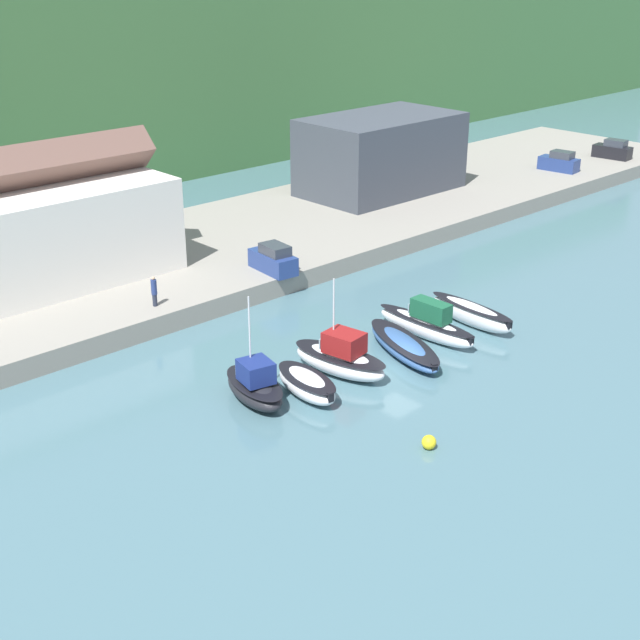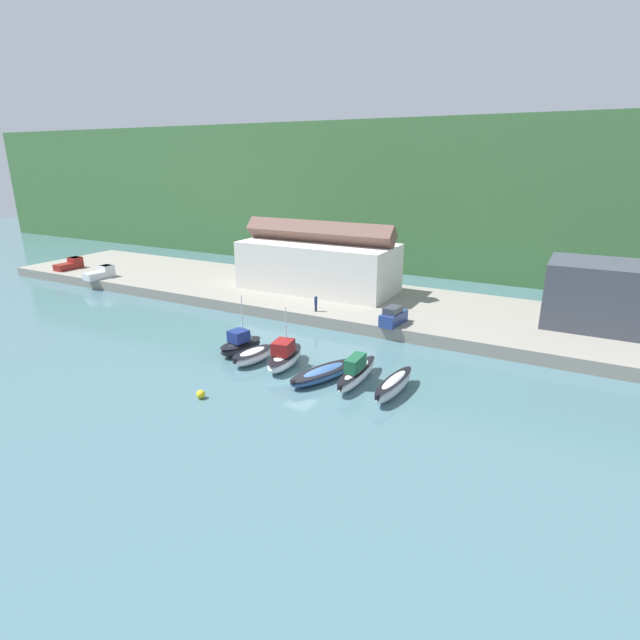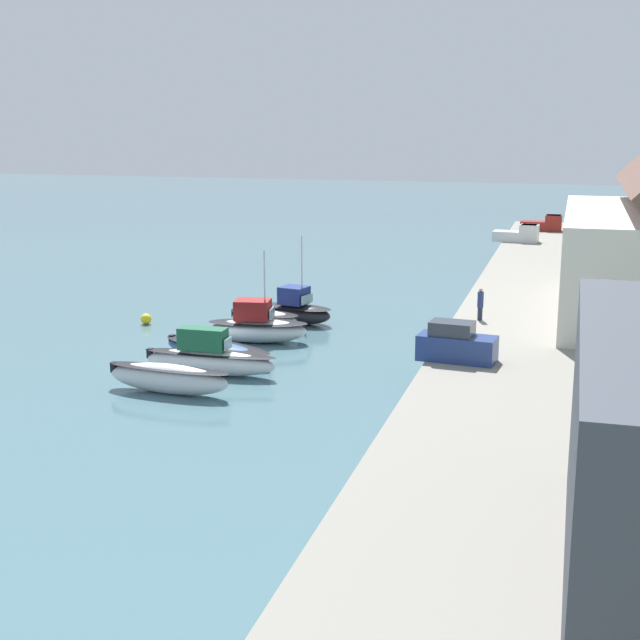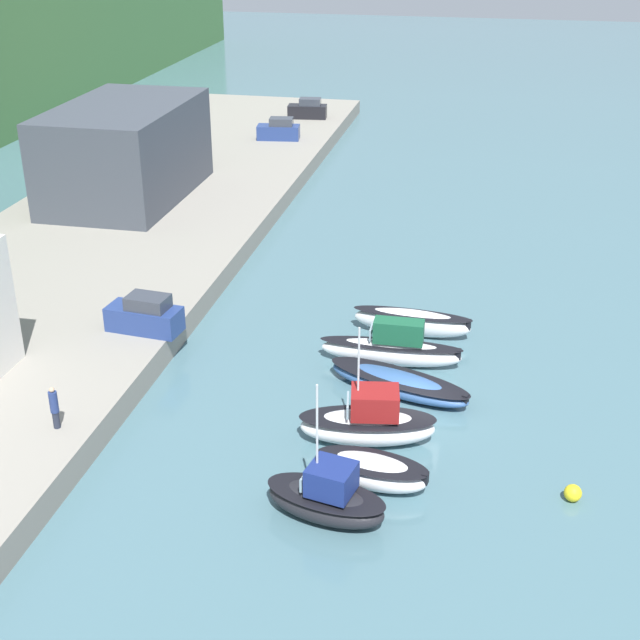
% 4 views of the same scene
% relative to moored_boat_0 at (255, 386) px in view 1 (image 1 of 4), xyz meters
% --- Properties ---
extents(ground_plane, '(320.00, 320.00, 0.00)m').
position_rel_moored_boat_0_xyz_m(ground_plane, '(9.08, -2.81, -0.98)').
color(ground_plane, '#476B75').
extents(quay_promenade, '(133.79, 20.49, 1.48)m').
position_rel_moored_boat_0_xyz_m(quay_promenade, '(9.08, 21.67, -0.24)').
color(quay_promenade, gray).
rests_on(quay_promenade, ground_plane).
extents(harbor_clubhouse, '(23.08, 10.11, 10.15)m').
position_rel_moored_boat_0_xyz_m(harbor_clubhouse, '(-3.10, 23.25, 4.32)').
color(harbor_clubhouse, silver).
rests_on(harbor_clubhouse, quay_promenade).
extents(yacht_club_building, '(15.63, 9.23, 7.44)m').
position_rel_moored_boat_0_xyz_m(yacht_club_building, '(35.54, 23.69, 4.22)').
color(yacht_club_building, '#3D424C').
rests_on(yacht_club_building, quay_promenade).
extents(moored_boat_0, '(3.44, 5.72, 6.36)m').
position_rel_moored_boat_0_xyz_m(moored_boat_0, '(0.00, 0.00, 0.00)').
color(moored_boat_0, black).
rests_on(moored_boat_0, ground_plane).
extents(moored_boat_1, '(2.95, 5.48, 1.41)m').
position_rel_moored_boat_0_xyz_m(moored_boat_1, '(2.65, -1.53, -0.23)').
color(moored_boat_1, white).
rests_on(moored_boat_1, ground_plane).
extents(moored_boat_2, '(3.43, 6.89, 6.12)m').
position_rel_moored_boat_0_xyz_m(moored_boat_2, '(6.07, -0.81, 0.07)').
color(moored_boat_2, silver).
rests_on(moored_boat_2, ground_plane).
extents(moored_boat_3, '(4.85, 8.39, 1.10)m').
position_rel_moored_boat_0_xyz_m(moored_boat_3, '(10.96, -1.65, -0.39)').
color(moored_boat_3, '#33568E').
rests_on(moored_boat_3, ground_plane).
extents(moored_boat_4, '(1.66, 8.04, 2.73)m').
position_rel_moored_boat_0_xyz_m(moored_boat_4, '(14.03, -0.88, 0.03)').
color(moored_boat_4, white).
rests_on(moored_boat_4, ground_plane).
extents(moored_boat_5, '(1.98, 7.25, 1.63)m').
position_rel_moored_boat_0_xyz_m(moored_boat_5, '(17.95, -1.55, -0.12)').
color(moored_boat_5, silver).
rests_on(moored_boat_5, ground_plane).
extents(parked_car_0, '(2.23, 4.37, 2.16)m').
position_rel_moored_boat_0_xyz_m(parked_car_0, '(12.48, 13.00, 1.42)').
color(parked_car_0, navy).
rests_on(parked_car_0, quay_promenade).
extents(parked_car_1, '(2.26, 4.38, 2.16)m').
position_rel_moored_boat_0_xyz_m(parked_car_1, '(65.78, 15.50, 1.42)').
color(parked_car_1, black).
rests_on(parked_car_1, quay_promenade).
extents(parked_car_2, '(2.31, 4.39, 2.16)m').
position_rel_moored_boat_0_xyz_m(parked_car_2, '(56.03, 16.29, 1.42)').
color(parked_car_2, navy).
rests_on(parked_car_2, quay_promenade).
extents(person_on_quay, '(0.40, 0.40, 2.14)m').
position_rel_moored_boat_0_xyz_m(person_on_quay, '(2.02, 13.21, 1.60)').
color(person_on_quay, '#232838').
rests_on(person_on_quay, quay_promenade).
extents(mooring_buoy_0, '(0.78, 0.78, 0.78)m').
position_rel_moored_boat_0_xyz_m(mooring_buoy_0, '(3.33, -10.25, -0.59)').
color(mooring_buoy_0, yellow).
rests_on(mooring_buoy_0, ground_plane).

